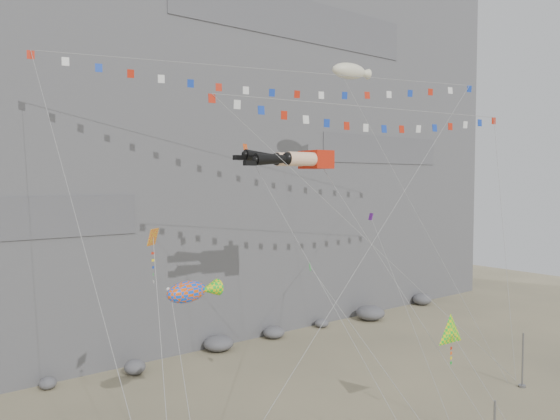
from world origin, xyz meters
TOP-DOWN VIEW (x-y plane):
  - ground at (0.00, 0.00)m, footprint 120.00×120.00m
  - cliff at (0.00, 32.00)m, footprint 80.00×28.00m
  - talus_boulders at (0.00, 17.00)m, footprint 60.00×3.00m
  - anchor_pole_right at (12.54, -3.37)m, footprint 0.12×0.12m
  - legs_kite at (-0.88, 5.81)m, footprint 8.67×13.93m
  - flag_banner_upper at (1.08, 9.27)m, footprint 33.01×18.78m
  - flag_banner_lower at (4.97, 3.84)m, footprint 24.56×8.30m
  - harlequin_kite at (-12.53, 2.82)m, footprint 3.92×9.03m
  - fish_windsock at (-10.71, 2.73)m, footprint 4.57×7.41m
  - delta_kite at (2.44, -4.43)m, footprint 2.32×4.50m
  - blimp_windsock at (8.09, 9.54)m, footprint 6.39×13.06m
  - small_kite_a at (-3.57, 7.26)m, footprint 1.92×14.46m
  - small_kite_b at (6.95, 5.89)m, footprint 5.27×11.44m
  - small_kite_c at (-2.77, 1.77)m, footprint 3.03×8.88m

SIDE VIEW (x-z plane):
  - ground at x=0.00m, z-range 0.00..0.00m
  - talus_boulders at x=0.00m, z-range 0.00..1.20m
  - anchor_pole_right at x=12.54m, z-range 0.00..3.88m
  - delta_kite at x=2.44m, z-range 2.02..9.67m
  - fish_windsock at x=-10.71m, z-range 3.20..14.34m
  - small_kite_c at x=-2.77m, z-range 2.89..15.63m
  - small_kite_b at x=6.95m, z-range 3.34..19.99m
  - harlequin_kite at x=-12.53m, z-range 4.49..18.99m
  - legs_kite at x=-0.88m, z-range 5.80..26.30m
  - small_kite_a at x=-3.57m, z-range 5.52..27.31m
  - flag_banner_lower at x=4.97m, z-range 8.48..31.02m
  - flag_banner_upper at x=1.08m, z-range 7.05..38.34m
  - blimp_windsock at x=8.09m, z-range 10.15..36.93m
  - cliff at x=0.00m, z-range 0.00..50.00m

